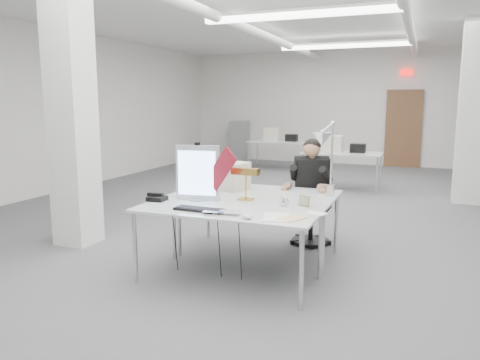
% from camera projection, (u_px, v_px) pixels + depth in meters
% --- Properties ---
extents(room_shell, '(10.04, 14.04, 3.24)m').
position_uv_depth(room_shell, '(301.00, 108.00, 6.84)').
color(room_shell, '#515153').
rests_on(room_shell, ground).
extents(desk_main, '(1.80, 0.90, 0.02)m').
position_uv_depth(desk_main, '(229.00, 209.00, 4.60)').
color(desk_main, silver).
rests_on(desk_main, room_shell).
extents(desk_second, '(1.80, 0.90, 0.02)m').
position_uv_depth(desk_second, '(259.00, 193.00, 5.43)').
color(desk_second, silver).
rests_on(desk_second, room_shell).
extents(bg_desk_a, '(1.60, 0.80, 0.02)m').
position_uv_depth(bg_desk_a, '(342.00, 153.00, 9.57)').
color(bg_desk_a, silver).
rests_on(bg_desk_a, room_shell).
extents(bg_desk_b, '(1.60, 0.80, 0.02)m').
position_uv_depth(bg_desk_b, '(279.00, 142.00, 12.31)').
color(bg_desk_b, silver).
rests_on(bg_desk_b, room_shell).
extents(filing_cabinet, '(0.45, 0.55, 1.20)m').
position_uv_depth(filing_cabinet, '(240.00, 141.00, 14.28)').
color(filing_cabinet, gray).
rests_on(filing_cabinet, room_shell).
extents(office_chair, '(0.66, 0.66, 1.04)m').
position_uv_depth(office_chair, '(311.00, 203.00, 5.89)').
color(office_chair, black).
rests_on(office_chair, room_shell).
extents(seated_person, '(0.63, 0.69, 0.85)m').
position_uv_depth(seated_person, '(311.00, 174.00, 5.78)').
color(seated_person, black).
rests_on(seated_person, office_chair).
extents(monitor, '(0.47, 0.11, 0.58)m').
position_uv_depth(monitor, '(198.00, 173.00, 4.93)').
color(monitor, silver).
rests_on(monitor, desk_main).
extents(pennant, '(0.42, 0.17, 0.48)m').
position_uv_depth(pennant, '(221.00, 169.00, 4.79)').
color(pennant, maroon).
rests_on(pennant, monitor).
extents(keyboard, '(0.49, 0.18, 0.02)m').
position_uv_depth(keyboard, '(199.00, 209.00, 4.49)').
color(keyboard, black).
rests_on(keyboard, desk_main).
extents(laptop, '(0.38, 0.28, 0.03)m').
position_uv_depth(laptop, '(221.00, 214.00, 4.31)').
color(laptop, silver).
rests_on(laptop, desk_main).
extents(mouse, '(0.11, 0.09, 0.04)m').
position_uv_depth(mouse, '(247.00, 217.00, 4.17)').
color(mouse, silver).
rests_on(mouse, desk_main).
extents(bankers_lamp, '(0.30, 0.13, 0.34)m').
position_uv_depth(bankers_lamp, '(246.00, 184.00, 4.95)').
color(bankers_lamp, gold).
rests_on(bankers_lamp, desk_main).
extents(desk_phone, '(0.19, 0.17, 0.05)m').
position_uv_depth(desk_phone, '(157.00, 199.00, 4.93)').
color(desk_phone, black).
rests_on(desk_phone, desk_main).
extents(picture_frame_left, '(0.13, 0.07, 0.10)m').
position_uv_depth(picture_frame_left, '(187.00, 193.00, 5.08)').
color(picture_frame_left, '#A69047').
rests_on(picture_frame_left, desk_main).
extents(picture_frame_right, '(0.14, 0.10, 0.11)m').
position_uv_depth(picture_frame_right, '(304.00, 201.00, 4.67)').
color(picture_frame_right, '#A08B45').
rests_on(picture_frame_right, desk_main).
extents(desk_clock, '(0.11, 0.06, 0.10)m').
position_uv_depth(desk_clock, '(284.00, 201.00, 4.68)').
color(desk_clock, silver).
rests_on(desk_clock, desk_main).
extents(paper_stack_a, '(0.31, 0.38, 0.01)m').
position_uv_depth(paper_stack_a, '(276.00, 217.00, 4.22)').
color(paper_stack_a, white).
rests_on(paper_stack_a, desk_main).
extents(paper_stack_b, '(0.26, 0.29, 0.01)m').
position_uv_depth(paper_stack_b, '(292.00, 218.00, 4.18)').
color(paper_stack_b, '#D3B97E').
rests_on(paper_stack_b, desk_main).
extents(paper_stack_c, '(0.22, 0.18, 0.01)m').
position_uv_depth(paper_stack_c, '(316.00, 213.00, 4.37)').
color(paper_stack_c, white).
rests_on(paper_stack_c, desk_main).
extents(beige_monitor, '(0.41, 0.40, 0.33)m').
position_uv_depth(beige_monitor, '(232.00, 176.00, 5.53)').
color(beige_monitor, beige).
rests_on(beige_monitor, desk_second).
extents(architect_lamp, '(0.35, 0.65, 0.79)m').
position_uv_depth(architect_lamp, '(327.00, 163.00, 4.91)').
color(architect_lamp, silver).
rests_on(architect_lamp, desk_second).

